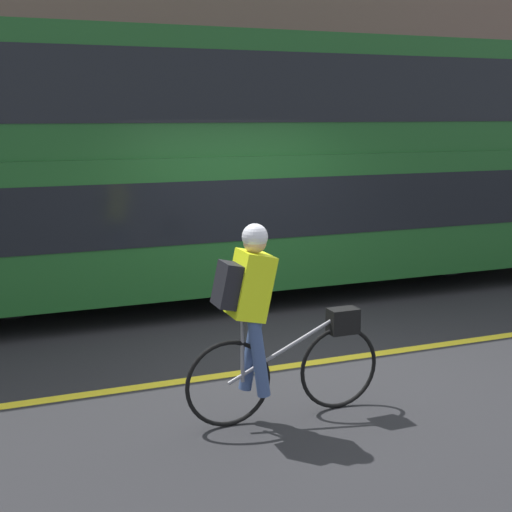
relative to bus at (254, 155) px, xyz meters
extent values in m
plane|color=#232326|center=(-0.62, -2.90, -1.99)|extent=(80.00, 80.00, 0.00)
cube|color=yellow|center=(-0.62, -3.00, -1.99)|extent=(50.00, 0.14, 0.01)
cube|color=gray|center=(-0.62, 2.90, -1.92)|extent=(60.00, 2.59, 0.15)
cube|color=brown|center=(-0.62, 4.35, 1.53)|extent=(60.00, 0.30, 7.03)
cylinder|color=black|center=(3.35, 0.00, -1.45)|extent=(1.07, 0.30, 1.07)
cylinder|color=black|center=(-3.35, 0.00, -1.45)|extent=(1.07, 0.30, 1.07)
cube|color=#194C1E|center=(0.00, 0.00, -0.81)|extent=(10.81, 2.40, 1.72)
cube|color=black|center=(0.00, 0.00, -0.60)|extent=(10.38, 2.42, 0.76)
cube|color=#194C1E|center=(0.00, 0.00, 0.81)|extent=(10.81, 2.31, 1.51)
cube|color=black|center=(0.00, 0.00, 0.88)|extent=(10.38, 2.33, 0.85)
torus|color=black|center=(-0.81, -4.11, -1.62)|extent=(0.74, 0.04, 0.74)
torus|color=black|center=(-1.84, -4.11, -1.62)|extent=(0.74, 0.04, 0.74)
cylinder|color=slate|center=(-1.32, -4.11, -1.38)|extent=(1.04, 0.03, 0.51)
cylinder|color=slate|center=(-1.71, -4.11, -1.34)|extent=(0.03, 0.03, 0.55)
cube|color=black|center=(-0.78, -4.11, -1.19)|extent=(0.26, 0.16, 0.22)
cube|color=#D8EA19|center=(-1.64, -4.11, -0.80)|extent=(0.37, 0.32, 0.58)
cube|color=black|center=(-1.84, -4.11, -0.78)|extent=(0.21, 0.26, 0.38)
cylinder|color=#384C7A|center=(-1.60, -4.02, -1.40)|extent=(0.22, 0.11, 0.67)
cylinder|color=#384C7A|center=(-1.60, -4.20, -1.40)|extent=(0.20, 0.11, 0.67)
sphere|color=tan|center=(-1.60, -4.11, -0.44)|extent=(0.19, 0.19, 0.19)
sphere|color=silver|center=(-1.60, -4.11, -0.40)|extent=(0.21, 0.21, 0.21)
camera|label=1|loc=(-3.67, -9.36, 0.58)|focal=50.00mm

